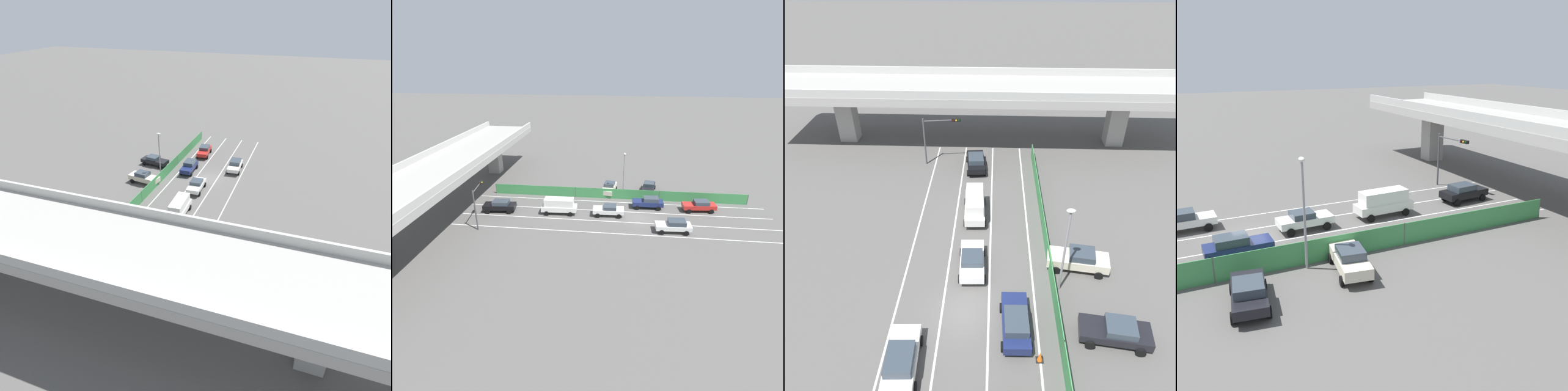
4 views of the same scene
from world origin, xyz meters
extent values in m
plane|color=#565451|center=(0.00, 0.00, 0.00)|extent=(300.00, 300.00, 0.00)
cube|color=silver|center=(-4.80, 3.35, 0.00)|extent=(0.14, 42.69, 0.01)
cube|color=silver|center=(-1.60, 3.35, 0.00)|extent=(0.14, 42.69, 0.01)
cube|color=silver|center=(1.60, 3.35, 0.00)|extent=(0.14, 42.69, 0.01)
cube|color=silver|center=(4.80, 3.35, 0.00)|extent=(0.14, 42.69, 0.01)
cube|color=#A09E99|center=(0.00, 26.69, 6.45)|extent=(51.05, 9.23, 0.96)
cube|color=#B2B2AD|center=(0.00, 22.26, 7.38)|extent=(51.05, 0.30, 0.90)
cube|color=#B2B2AD|center=(0.00, 31.12, 7.38)|extent=(51.05, 0.30, 0.90)
cube|color=#A09E99|center=(-16.34, 26.69, 2.99)|extent=(2.07, 2.07, 5.98)
cube|color=#3D8E4C|center=(6.11, 3.35, 0.81)|extent=(0.06, 38.69, 1.62)
cylinder|color=#4C514C|center=(6.11, -3.10, 0.81)|extent=(0.10, 0.10, 1.62)
cylinder|color=#4C514C|center=(6.11, 9.79, 0.81)|extent=(0.10, 0.10, 1.62)
cylinder|color=#4C514C|center=(6.11, 22.69, 0.81)|extent=(0.10, 0.10, 1.62)
cube|color=black|center=(-0.22, 19.75, 0.79)|extent=(2.23, 4.61, 0.62)
cube|color=#333D47|center=(-0.19, 19.51, 1.36)|extent=(1.80, 2.34, 0.53)
cylinder|color=black|center=(-1.27, 21.17, 0.32)|extent=(0.28, 0.66, 0.64)
cylinder|color=black|center=(0.55, 21.34, 0.32)|extent=(0.28, 0.66, 0.64)
cylinder|color=black|center=(-0.99, 18.15, 0.32)|extent=(0.28, 0.66, 0.64)
cylinder|color=black|center=(0.83, 18.32, 0.32)|extent=(0.28, 0.66, 0.64)
cube|color=silver|center=(-3.44, -4.06, 0.76)|extent=(1.99, 4.50, 0.56)
cube|color=#333D47|center=(-3.42, -4.46, 1.33)|extent=(1.68, 2.21, 0.57)
cylinder|color=black|center=(-4.41, -2.59, 0.32)|extent=(0.25, 0.65, 0.64)
cylinder|color=black|center=(-2.61, -2.51, 0.32)|extent=(0.25, 0.65, 0.64)
cube|color=silver|center=(0.10, 11.20, 0.83)|extent=(1.97, 4.97, 0.69)
cube|color=silver|center=(0.10, 11.20, 1.70)|extent=(1.72, 4.08, 1.05)
cylinder|color=black|center=(-0.85, 12.83, 0.32)|extent=(0.25, 0.65, 0.64)
cylinder|color=black|center=(0.90, 12.90, 0.32)|extent=(0.25, 0.65, 0.64)
cylinder|color=black|center=(-0.70, 9.50, 0.32)|extent=(0.25, 0.65, 0.64)
cylinder|color=black|center=(1.05, 9.57, 0.32)|extent=(0.25, 0.65, 0.64)
cube|color=navy|center=(3.34, -1.22, 0.80)|extent=(1.80, 4.45, 0.64)
cube|color=#333D47|center=(3.34, -1.65, 1.39)|extent=(1.55, 2.17, 0.55)
cylinder|color=black|center=(2.45, 0.27, 0.32)|extent=(0.23, 0.64, 0.64)
cylinder|color=black|center=(4.16, 0.30, 0.32)|extent=(0.23, 0.64, 0.64)
cylinder|color=black|center=(2.51, -2.74, 0.32)|extent=(0.23, 0.64, 0.64)
cylinder|color=black|center=(4.22, -2.70, 0.32)|extent=(0.23, 0.64, 0.64)
cube|color=white|center=(0.25, 4.30, 0.76)|extent=(1.97, 4.31, 0.56)
cube|color=#333D47|center=(0.25, 4.08, 1.27)|extent=(1.66, 1.77, 0.46)
cylinder|color=black|center=(-0.71, 5.71, 0.32)|extent=(0.25, 0.65, 0.64)
cylinder|color=black|center=(1.09, 5.78, 0.32)|extent=(0.25, 0.65, 0.64)
cylinder|color=black|center=(-0.60, 2.82, 0.32)|extent=(0.25, 0.65, 0.64)
cylinder|color=black|center=(1.20, 2.90, 0.32)|extent=(0.25, 0.65, 0.64)
cube|color=black|center=(9.54, -1.71, 0.76)|extent=(4.63, 2.39, 0.55)
cube|color=#333D47|center=(9.82, -1.74, 1.28)|extent=(2.07, 1.83, 0.50)
cylinder|color=black|center=(7.93, -2.40, 0.32)|extent=(0.66, 0.30, 0.64)
cylinder|color=black|center=(8.17, -0.61, 0.32)|extent=(0.66, 0.30, 0.64)
cylinder|color=black|center=(10.91, -2.81, 0.32)|extent=(0.66, 0.30, 0.64)
cylinder|color=black|center=(11.16, -1.01, 0.32)|extent=(0.66, 0.30, 0.64)
cube|color=beige|center=(8.30, 4.66, 0.83)|extent=(4.82, 2.41, 0.70)
cube|color=#333D47|center=(8.54, 4.62, 1.45)|extent=(2.10, 1.81, 0.54)
cylinder|color=black|center=(6.62, 4.01, 0.32)|extent=(0.67, 0.31, 0.64)
cylinder|color=black|center=(6.87, 5.76, 0.32)|extent=(0.67, 0.31, 0.64)
cylinder|color=black|center=(9.72, 3.56, 0.32)|extent=(0.67, 0.31, 0.64)
cylinder|color=black|center=(9.98, 5.31, 0.32)|extent=(0.67, 0.31, 0.64)
cylinder|color=#47474C|center=(-5.82, 20.59, 2.70)|extent=(0.18, 0.18, 5.41)
cylinder|color=#47474C|center=(-3.89, 20.87, 5.11)|extent=(3.86, 0.69, 0.12)
cube|color=black|center=(-2.36, 21.10, 5.11)|extent=(0.99, 0.42, 0.32)
sphere|color=#390706|center=(-2.63, 20.90, 5.11)|extent=(0.20, 0.20, 0.20)
sphere|color=#EFA319|center=(-2.33, 20.94, 5.11)|extent=(0.20, 0.20, 0.20)
sphere|color=black|center=(-2.04, 20.99, 5.11)|extent=(0.20, 0.20, 0.20)
cylinder|color=gray|center=(6.64, 2.40, 3.45)|extent=(0.16, 0.16, 6.89)
ellipsoid|color=silver|center=(6.64, 2.40, 7.07)|extent=(0.60, 0.36, 0.28)
cone|color=orange|center=(4.76, -3.35, 0.37)|extent=(0.36, 0.36, 0.74)
cube|color=black|center=(4.76, -3.35, 0.01)|extent=(0.47, 0.47, 0.03)
camera|label=1|loc=(-13.46, 44.22, 23.10)|focal=30.78mm
camera|label=2|loc=(-40.73, 2.37, 20.43)|focal=30.11mm
camera|label=3|loc=(1.68, -17.27, 21.38)|focal=35.45mm
camera|label=4|loc=(31.10, -4.73, 12.77)|focal=40.22mm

